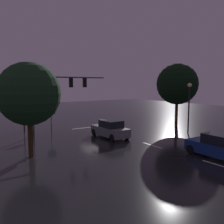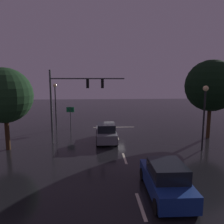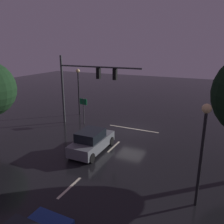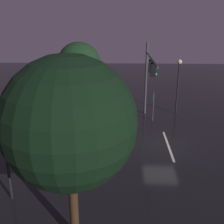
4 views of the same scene
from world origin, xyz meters
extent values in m
plane|color=black|center=(0.00, 0.00, 0.00)|extent=(80.00, 80.00, 0.00)
cylinder|color=#383A3D|center=(7.18, 0.71, 3.42)|extent=(0.22, 0.22, 6.83)
cylinder|color=#383A3D|center=(3.06, 0.71, 5.87)|extent=(8.25, 0.14, 0.14)
cube|color=black|center=(3.06, 0.71, 5.30)|extent=(0.32, 0.36, 1.00)
sphere|color=black|center=(3.06, 0.52, 5.62)|extent=(0.20, 0.20, 0.20)
sphere|color=black|center=(3.06, 0.52, 5.30)|extent=(0.20, 0.20, 0.20)
sphere|color=#19F24C|center=(3.06, 0.52, 4.98)|extent=(0.20, 0.20, 0.20)
cube|color=black|center=(1.41, 0.71, 5.30)|extent=(0.32, 0.36, 1.00)
sphere|color=black|center=(1.41, 0.52, 5.62)|extent=(0.20, 0.20, 0.20)
sphere|color=black|center=(1.41, 0.52, 5.30)|extent=(0.20, 0.20, 0.20)
sphere|color=#19F24C|center=(1.41, 0.52, 4.98)|extent=(0.20, 0.20, 0.20)
cube|color=beige|center=(0.00, 4.00, 0.00)|extent=(0.16, 2.20, 0.01)
cube|color=beige|center=(0.00, 10.00, 0.00)|extent=(0.16, 2.20, 0.01)
cube|color=beige|center=(0.00, -0.49, 0.00)|extent=(5.00, 0.16, 0.01)
cube|color=slate|center=(1.18, 5.37, 0.62)|extent=(1.84, 4.32, 0.80)
cube|color=black|center=(1.18, 5.57, 1.36)|extent=(1.62, 2.11, 0.68)
cylinder|color=black|center=(2.04, 3.78, 0.34)|extent=(0.23, 0.68, 0.68)
cylinder|color=black|center=(0.36, 3.76, 0.34)|extent=(0.23, 0.68, 0.68)
cylinder|color=black|center=(2.01, 6.98, 0.34)|extent=(0.23, 0.68, 0.68)
cylinder|color=black|center=(0.33, 6.96, 0.34)|extent=(0.23, 0.68, 0.68)
sphere|color=#F9EFC6|center=(1.85, 3.25, 0.67)|extent=(0.20, 0.20, 0.20)
sphere|color=#F9EFC6|center=(0.55, 3.24, 0.67)|extent=(0.20, 0.20, 0.20)
cylinder|color=black|center=(-6.60, 8.51, 2.43)|extent=(0.14, 0.14, 4.86)
cylinder|color=black|center=(7.31, -2.34, 2.43)|extent=(0.14, 0.14, 4.86)
sphere|color=#F9D88C|center=(7.31, -2.34, 5.04)|extent=(0.44, 0.44, 0.44)
cylinder|color=#383A3D|center=(5.15, 0.14, 1.33)|extent=(0.09, 0.09, 2.65)
cube|color=#0F6033|center=(5.15, 0.14, 2.30)|extent=(0.90, 0.19, 0.60)
cylinder|color=#382314|center=(9.36, 7.39, 1.41)|extent=(0.36, 0.36, 2.83)
sphere|color=#163319|center=(9.36, 7.39, 4.49)|extent=(4.42, 4.42, 4.42)
cylinder|color=#382314|center=(-9.04, 4.81, 1.65)|extent=(0.36, 0.36, 3.30)
sphere|color=black|center=(-9.04, 4.81, 5.16)|extent=(4.97, 4.97, 4.97)
camera|label=1|loc=(14.06, 24.45, 5.17)|focal=38.54mm
camera|label=2|loc=(1.89, 24.83, 5.67)|focal=34.05mm
camera|label=3|loc=(-6.91, 19.09, 7.72)|focal=36.52mm
camera|label=4|loc=(-18.05, 2.89, 8.65)|focal=43.23mm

